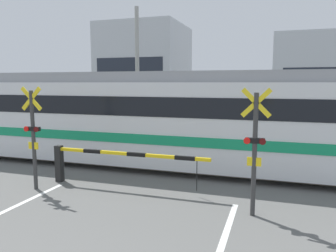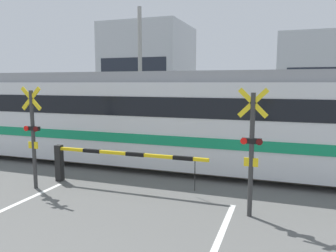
# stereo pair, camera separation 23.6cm
# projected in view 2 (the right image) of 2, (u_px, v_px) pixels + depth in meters

# --- Properties ---
(rail_track_near) EXTENTS (50.00, 0.10, 0.08)m
(rail_track_near) POSITION_uv_depth(u_px,v_px,m) (168.00, 170.00, 11.40)
(rail_track_near) COLOR #6B6051
(rail_track_near) RESTS_ON ground_plane
(rail_track_far) EXTENTS (50.00, 0.10, 0.08)m
(rail_track_far) POSITION_uv_depth(u_px,v_px,m) (180.00, 161.00, 12.74)
(rail_track_far) COLOR #6B6051
(rail_track_far) RESTS_ON ground_plane
(commuter_train) EXTENTS (19.38, 2.91, 3.45)m
(commuter_train) POSITION_uv_depth(u_px,v_px,m) (179.00, 117.00, 11.77)
(commuter_train) COLOR silver
(commuter_train) RESTS_ON ground_plane
(crossing_barrier_near) EXTENTS (4.88, 0.20, 1.14)m
(crossing_barrier_near) POSITION_uv_depth(u_px,v_px,m) (97.00, 158.00, 9.79)
(crossing_barrier_near) COLOR black
(crossing_barrier_near) RESTS_ON ground_plane
(crossing_barrier_far) EXTENTS (4.88, 0.20, 1.14)m
(crossing_barrier_far) POSITION_uv_depth(u_px,v_px,m) (228.00, 134.00, 14.30)
(crossing_barrier_far) COLOR black
(crossing_barrier_far) RESTS_ON ground_plane
(crossing_signal_left) EXTENTS (0.68, 0.15, 2.97)m
(crossing_signal_left) POSITION_uv_depth(u_px,v_px,m) (33.00, 133.00, 9.42)
(crossing_signal_left) COLOR #333333
(crossing_signal_left) RESTS_ON ground_plane
(crossing_signal_right) EXTENTS (0.68, 0.15, 2.97)m
(crossing_signal_right) POSITION_uv_depth(u_px,v_px,m) (252.00, 147.00, 7.39)
(crossing_signal_right) COLOR #333333
(crossing_signal_right) RESTS_ON ground_plane
(pedestrian) EXTENTS (0.38, 0.22, 1.62)m
(pedestrian) POSITION_uv_depth(u_px,v_px,m) (199.00, 121.00, 18.65)
(pedestrian) COLOR #23232D
(pedestrian) RESTS_ON ground_plane
(building_left_of_street) EXTENTS (5.84, 5.97, 7.34)m
(building_left_of_street) POSITION_uv_depth(u_px,v_px,m) (149.00, 75.00, 25.20)
(building_left_of_street) COLOR #B2B7BC
(building_left_of_street) RESTS_ON ground_plane
(utility_pole_streetside) EXTENTS (0.22, 0.22, 7.13)m
(utility_pole_streetside) POSITION_uv_depth(u_px,v_px,m) (140.00, 74.00, 18.02)
(utility_pole_streetside) COLOR gray
(utility_pole_streetside) RESTS_ON ground_plane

